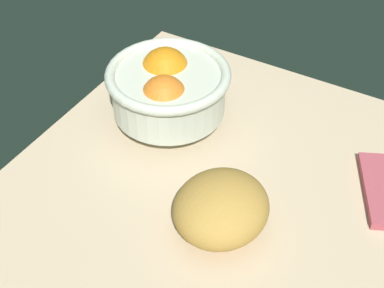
# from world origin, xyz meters

# --- Properties ---
(ground_plane) EXTENTS (0.76, 0.64, 0.03)m
(ground_plane) POSITION_xyz_m (0.00, 0.00, -0.01)
(ground_plane) COLOR #CEB493
(fruit_bowl) EXTENTS (0.19, 0.19, 0.11)m
(fruit_bowl) POSITION_xyz_m (-0.15, -0.16, 0.06)
(fruit_bowl) COLOR silver
(fruit_bowl) RESTS_ON ground
(bread_loaf) EXTENTS (0.15, 0.14, 0.08)m
(bread_loaf) POSITION_xyz_m (0.00, 0.01, 0.04)
(bread_loaf) COLOR #B88A3D
(bread_loaf) RESTS_ON ground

